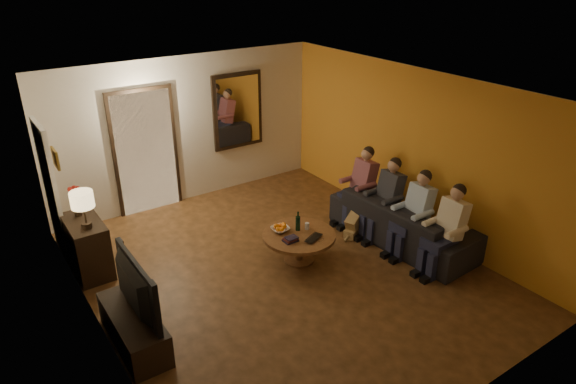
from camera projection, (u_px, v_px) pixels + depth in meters
floor at (283, 271)px, 7.35m from camera, size 5.00×6.00×0.01m
ceiling at (282, 91)px, 6.25m from camera, size 5.00×6.00×0.01m
back_wall at (187, 130)px, 9.04m from camera, size 5.00×0.02×2.60m
front_wall at (470, 303)px, 4.56m from camera, size 5.00×0.02×2.60m
left_wall at (90, 243)px, 5.52m from camera, size 0.02×6.00×2.60m
right_wall at (414, 151)px, 8.08m from camera, size 0.02×6.00×2.60m
orange_accent at (413, 151)px, 8.08m from camera, size 0.01×6.00×2.60m
kitchen_doorway at (146, 153)px, 8.72m from camera, size 1.00×0.06×2.10m
door_trim at (146, 153)px, 8.71m from camera, size 1.12×0.04×2.22m
fridge_glimpse at (160, 158)px, 8.92m from camera, size 0.45×0.03×1.70m
mirror_frame at (238, 111)px, 9.44m from camera, size 1.00×0.05×1.40m
mirror_glass at (238, 111)px, 9.42m from camera, size 0.86×0.02×1.26m
white_door at (51, 191)px, 7.37m from camera, size 0.06×0.85×2.04m
framed_art at (55, 158)px, 6.27m from camera, size 0.03×0.28×0.24m
art_canvas at (57, 158)px, 6.28m from camera, size 0.01×0.22×0.18m
dresser at (88, 246)px, 7.19m from camera, size 0.45×0.90×0.80m
table_lamp at (84, 210)px, 6.74m from camera, size 0.30×0.30×0.54m
flower_vase at (76, 201)px, 7.09m from camera, size 0.14×0.14×0.44m
tv_stand at (134, 328)px, 5.90m from camera, size 0.45×1.26×0.42m
tv at (128, 289)px, 5.66m from camera, size 1.17×0.15×0.68m
sofa at (404, 221)px, 7.97m from camera, size 2.45×1.06×0.70m
person_a at (448, 232)px, 7.14m from camera, size 0.60×0.40×1.20m
person_b at (415, 216)px, 7.59m from camera, size 0.60×0.40×1.20m
person_c at (387, 201)px, 8.04m from camera, size 0.60×0.40×1.20m
person_d at (361, 188)px, 8.49m from camera, size 0.60×0.40×1.20m
dog at (356, 218)px, 8.21m from camera, size 0.61×0.42×0.56m
coffee_table at (299, 247)px, 7.50m from camera, size 1.14×1.14×0.45m
bowl at (280, 229)px, 7.46m from camera, size 0.26×0.26×0.06m
oranges at (280, 225)px, 7.43m from camera, size 0.20×0.20×0.08m
wine_bottle at (298, 221)px, 7.44m from camera, size 0.07×0.07×0.31m
wine_glass at (307, 226)px, 7.51m from camera, size 0.06×0.06×0.10m
book_stack at (290, 239)px, 7.20m from camera, size 0.20×0.15×0.07m
laptop at (316, 239)px, 7.24m from camera, size 0.39×0.33×0.03m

